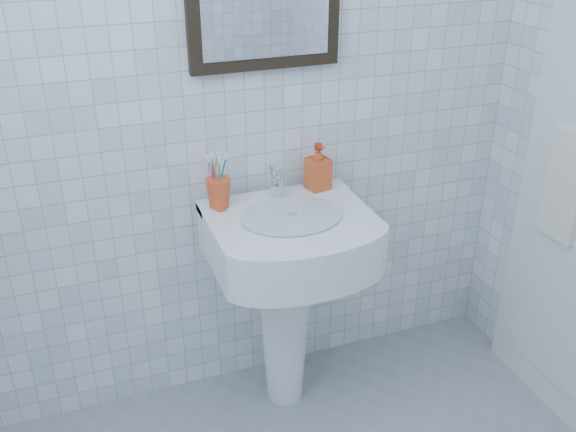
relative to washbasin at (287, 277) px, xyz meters
name	(u,v)px	position (x,y,z in m)	size (l,w,h in m)	color
wall_back	(223,68)	(-0.14, 0.22, 0.70)	(2.20, 0.02, 2.50)	white
washbasin	(287,277)	(0.00, 0.00, 0.00)	(0.54, 0.39, 0.82)	white
faucet	(277,185)	(0.00, 0.10, 0.31)	(0.05, 0.11, 0.12)	silver
toothbrush_cup	(219,193)	(-0.20, 0.10, 0.31)	(0.08, 0.08, 0.10)	#EC4E21
soap_dispenser	(318,166)	(0.16, 0.12, 0.35)	(0.07, 0.08, 0.17)	red
hand_towel	(565,187)	(0.90, -0.26, 0.32)	(0.03, 0.16, 0.38)	white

